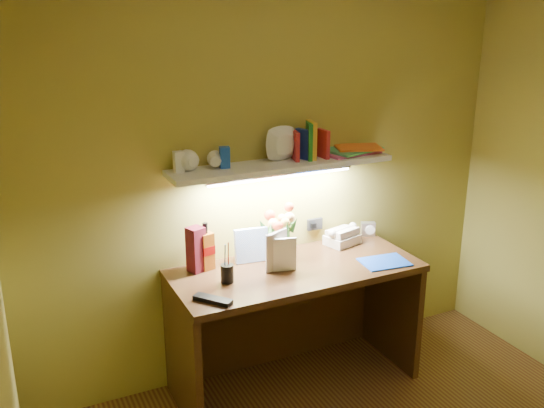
# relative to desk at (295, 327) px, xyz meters

# --- Properties ---
(desk) EXTENTS (1.40, 0.60, 0.75)m
(desk) POSITION_rel_desk_xyz_m (0.00, 0.00, 0.00)
(desk) COLOR #3A2310
(desk) RESTS_ON ground
(flower_bouquet) EXTENTS (0.22, 0.22, 0.31)m
(flower_bouquet) POSITION_rel_desk_xyz_m (-0.02, 0.17, 0.53)
(flower_bouquet) COLOR #090A3C
(flower_bouquet) RESTS_ON desk
(telephone) EXTENTS (0.23, 0.19, 0.12)m
(telephone) POSITION_rel_desk_xyz_m (0.42, 0.19, 0.43)
(telephone) COLOR silver
(telephone) RESTS_ON desk
(desk_clock) EXTENTS (0.10, 0.08, 0.09)m
(desk_clock) POSITION_rel_desk_xyz_m (0.65, 0.25, 0.42)
(desk_clock) COLOR #B9B9BE
(desk_clock) RESTS_ON desk
(whisky_bottle) EXTENTS (0.09, 0.09, 0.27)m
(whisky_bottle) POSITION_rel_desk_xyz_m (-0.46, 0.20, 0.51)
(whisky_bottle) COLOR #A14D10
(whisky_bottle) RESTS_ON desk
(whisky_box) EXTENTS (0.11, 0.11, 0.25)m
(whisky_box) POSITION_rel_desk_xyz_m (-0.52, 0.20, 0.50)
(whisky_box) COLOR #57101B
(whisky_box) RESTS_ON desk
(pen_cup) EXTENTS (0.08, 0.08, 0.17)m
(pen_cup) POSITION_rel_desk_xyz_m (-0.42, -0.01, 0.46)
(pen_cup) COLOR black
(pen_cup) RESTS_ON desk
(art_card) EXTENTS (0.20, 0.06, 0.19)m
(art_card) POSITION_rel_desk_xyz_m (-0.19, 0.19, 0.47)
(art_card) COLOR white
(art_card) RESTS_ON desk
(tv_remote) EXTENTS (0.17, 0.19, 0.02)m
(tv_remote) POSITION_rel_desk_xyz_m (-0.56, -0.19, 0.39)
(tv_remote) COLOR black
(tv_remote) RESTS_ON desk
(blue_folder) EXTENTS (0.28, 0.22, 0.01)m
(blue_folder) POSITION_rel_desk_xyz_m (0.49, -0.16, 0.38)
(blue_folder) COLOR blue
(blue_folder) RESTS_ON desk
(desk_book_a) EXTENTS (0.16, 0.08, 0.22)m
(desk_book_a) POSITION_rel_desk_xyz_m (-0.18, -0.00, 0.49)
(desk_book_a) COLOR beige
(desk_book_a) RESTS_ON desk
(desk_book_b) EXTENTS (0.14, 0.05, 0.19)m
(desk_book_b) POSITION_rel_desk_xyz_m (-0.15, 0.01, 0.47)
(desk_book_b) COLOR white
(desk_book_b) RESTS_ON desk
(wall_shelf) EXTENTS (1.32, 0.33, 0.24)m
(wall_shelf) POSITION_rel_desk_xyz_m (0.03, 0.18, 0.96)
(wall_shelf) COLOR white
(wall_shelf) RESTS_ON ground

